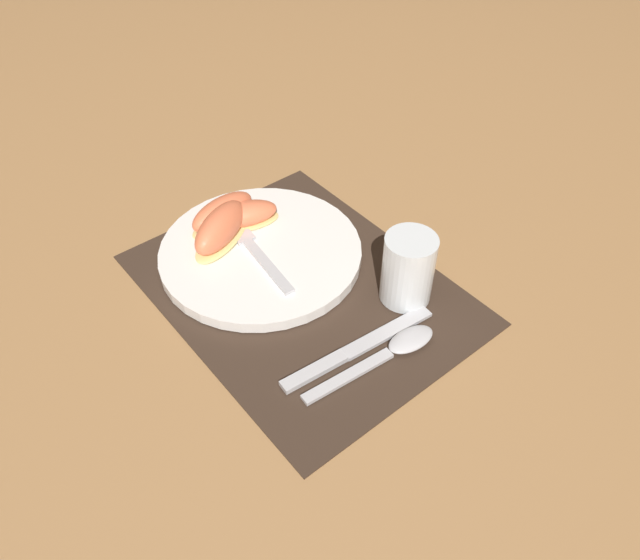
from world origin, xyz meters
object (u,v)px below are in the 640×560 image
(citrus_wedge_0, at_px, (243,215))
(knife, at_px, (355,349))
(citrus_wedge_2, at_px, (221,229))
(spoon, at_px, (395,349))
(juice_glass, at_px, (408,272))
(fork, at_px, (250,245))
(citrus_wedge_1, at_px, (223,214))
(plate, at_px, (261,253))

(citrus_wedge_0, bearing_deg, knife, -4.81)
(citrus_wedge_0, xyz_separation_m, citrus_wedge_2, (0.01, -0.04, 0.01))
(spoon, bearing_deg, juice_glass, 127.99)
(fork, height_order, citrus_wedge_1, citrus_wedge_1)
(spoon, bearing_deg, fork, -172.12)
(fork, relative_size, citrus_wedge_2, 1.51)
(fork, xyz_separation_m, citrus_wedge_2, (-0.03, -0.02, 0.02))
(plate, distance_m, citrus_wedge_2, 0.06)
(plate, height_order, citrus_wedge_2, citrus_wedge_2)
(citrus_wedge_2, bearing_deg, juice_glass, 30.53)
(fork, relative_size, citrus_wedge_1, 1.69)
(knife, relative_size, citrus_wedge_0, 1.92)
(spoon, bearing_deg, knife, -130.23)
(plate, height_order, juice_glass, juice_glass)
(spoon, relative_size, citrus_wedge_0, 1.67)
(fork, distance_m, citrus_wedge_1, 0.07)
(juice_glass, bearing_deg, spoon, -52.01)
(citrus_wedge_1, bearing_deg, knife, -0.04)
(plate, distance_m, citrus_wedge_0, 0.06)
(knife, distance_m, citrus_wedge_0, 0.27)
(juice_glass, height_order, fork, juice_glass)
(citrus_wedge_0, bearing_deg, citrus_wedge_1, -128.85)
(citrus_wedge_0, bearing_deg, plate, -12.53)
(knife, bearing_deg, citrus_wedge_0, 175.19)
(plate, relative_size, citrus_wedge_2, 2.23)
(knife, xyz_separation_m, citrus_wedge_1, (-0.28, 0.00, 0.03))
(knife, relative_size, citrus_wedge_1, 1.93)
(juice_glass, distance_m, fork, 0.22)
(spoon, bearing_deg, citrus_wedge_2, -168.49)
(fork, height_order, citrus_wedge_0, citrus_wedge_0)
(citrus_wedge_2, bearing_deg, spoon, 11.51)
(plate, distance_m, fork, 0.02)
(fork, bearing_deg, citrus_wedge_2, -145.94)
(juice_glass, bearing_deg, citrus_wedge_0, -159.59)
(knife, height_order, citrus_wedge_1, citrus_wedge_1)
(plate, distance_m, citrus_wedge_1, 0.08)
(citrus_wedge_2, bearing_deg, fork, 34.06)
(citrus_wedge_0, bearing_deg, citrus_wedge_2, -74.62)
(plate, relative_size, citrus_wedge_1, 2.48)
(juice_glass, distance_m, citrus_wedge_2, 0.26)
(juice_glass, bearing_deg, fork, -150.14)
(knife, distance_m, citrus_wedge_2, 0.26)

